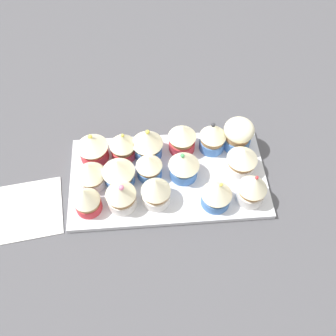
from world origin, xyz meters
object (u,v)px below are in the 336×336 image
at_px(cupcake_0, 87,199).
at_px(cupcake_7, 149,166).
at_px(cupcake_6, 118,171).
at_px(baking_tray, 168,177).
at_px(cupcake_12, 147,143).
at_px(cupcake_15, 238,134).
at_px(cupcake_8, 184,165).
at_px(cupcake_11, 123,145).
at_px(cupcake_10, 93,147).
at_px(cupcake_9, 242,159).
at_px(cupcake_13, 182,138).
at_px(cupcake_14, 213,136).
at_px(cupcake_1, 121,195).
at_px(napkin, 26,210).
at_px(cupcake_4, 252,188).
at_px(cupcake_5, 90,174).
at_px(cupcake_3, 217,194).
at_px(cupcake_2, 156,190).

distance_m(cupcake_0, cupcake_7, 0.14).
bearing_deg(cupcake_6, baking_tray, 3.76).
bearing_deg(cupcake_12, cupcake_15, 2.58).
xyz_separation_m(cupcake_6, cupcake_8, (0.13, 0.01, -0.00)).
height_order(cupcake_6, cupcake_11, cupcake_11).
bearing_deg(baking_tray, cupcake_7, 171.21).
xyz_separation_m(cupcake_10, cupcake_15, (0.32, 0.01, 0.00)).
xyz_separation_m(cupcake_9, cupcake_13, (-0.12, 0.06, 0.00)).
relative_size(baking_tray, cupcake_6, 5.62).
xyz_separation_m(cupcake_12, cupcake_14, (0.14, 0.01, -0.00)).
distance_m(cupcake_14, cupcake_15, 0.06).
distance_m(cupcake_6, cupcake_12, 0.09).
distance_m(baking_tray, cupcake_1, 0.12).
height_order(cupcake_7, napkin, cupcake_7).
height_order(baking_tray, cupcake_9, cupcake_9).
relative_size(cupcake_0, cupcake_13, 0.96).
xyz_separation_m(cupcake_4, cupcake_14, (-0.06, 0.14, -0.00)).
bearing_deg(cupcake_13, cupcake_10, -177.26).
xyz_separation_m(cupcake_10, napkin, (-0.14, -0.12, -0.04)).
xyz_separation_m(cupcake_8, cupcake_9, (0.12, 0.01, -0.00)).
distance_m(cupcake_5, cupcake_15, 0.33).
bearing_deg(napkin, cupcake_5, 19.88).
xyz_separation_m(cupcake_1, cupcake_7, (0.06, 0.07, -0.01)).
bearing_deg(cupcake_3, cupcake_7, 149.34).
xyz_separation_m(cupcake_6, cupcake_11, (0.01, 0.07, -0.00)).
height_order(cupcake_4, cupcake_9, cupcake_4).
distance_m(cupcake_2, cupcake_15, 0.23).
relative_size(cupcake_2, cupcake_12, 0.95).
bearing_deg(cupcake_2, cupcake_14, 43.75).
distance_m(cupcake_6, cupcake_9, 0.26).
bearing_deg(cupcake_10, cupcake_11, -0.10).
relative_size(cupcake_14, napkin, 0.55).
bearing_deg(cupcake_5, cupcake_14, 15.69).
height_order(cupcake_1, cupcake_6, cupcake_1).
bearing_deg(cupcake_6, cupcake_12, 47.53).
xyz_separation_m(cupcake_0, cupcake_4, (0.33, -0.00, 0.00)).
bearing_deg(cupcake_6, cupcake_1, -85.36).
distance_m(cupcake_6, cupcake_11, 0.07).
bearing_deg(cupcake_9, cupcake_1, -165.10).
relative_size(cupcake_4, cupcake_13, 1.11).
bearing_deg(cupcake_6, cupcake_4, -12.92).
height_order(cupcake_7, cupcake_11, cupcake_11).
bearing_deg(cupcake_10, cupcake_6, -51.09).
relative_size(cupcake_4, cupcake_5, 1.19).
height_order(cupcake_3, cupcake_6, cupcake_6).
height_order(cupcake_1, cupcake_12, cupcake_12).
distance_m(baking_tray, cupcake_14, 0.13).
distance_m(cupcake_4, cupcake_13, 0.19).
height_order(cupcake_4, napkin, cupcake_4).
relative_size(cupcake_7, cupcake_11, 0.82).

